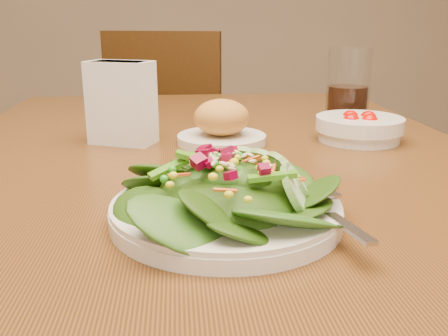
{
  "coord_description": "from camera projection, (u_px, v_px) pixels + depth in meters",
  "views": [
    {
      "loc": [
        -0.05,
        -0.72,
        0.96
      ],
      "look_at": [
        -0.0,
        -0.2,
        0.8
      ],
      "focal_mm": 40.0,
      "sensor_mm": 36.0,
      "label": 1
    }
  ],
  "objects": [
    {
      "name": "dining_table",
      "position": [
        213.0,
        225.0,
        0.78
      ],
      "size": [
        0.9,
        1.4,
        0.75
      ],
      "color": "brown",
      "rests_on": "ground_plane"
    },
    {
      "name": "chair_far",
      "position": [
        175.0,
        149.0,
        1.87
      ],
      "size": [
        0.53,
        0.53,
        0.92
      ],
      "rotation": [
        0.0,
        0.0,
        2.85
      ],
      "color": "#39200B",
      "rests_on": "ground_plane"
    },
    {
      "name": "salad_plate",
      "position": [
        234.0,
        197.0,
        0.53
      ],
      "size": [
        0.25,
        0.25,
        0.07
      ],
      "rotation": [
        0.0,
        0.0,
        -0.21
      ],
      "color": "silver",
      "rests_on": "dining_table"
    },
    {
      "name": "bread_plate",
      "position": [
        222.0,
        126.0,
        0.86
      ],
      "size": [
        0.15,
        0.15,
        0.08
      ],
      "color": "silver",
      "rests_on": "dining_table"
    },
    {
      "name": "tomato_bowl",
      "position": [
        359.0,
        128.0,
        0.88
      ],
      "size": [
        0.15,
        0.15,
        0.05
      ],
      "color": "silver",
      "rests_on": "dining_table"
    },
    {
      "name": "drinking_glass",
      "position": [
        348.0,
        92.0,
        1.01
      ],
      "size": [
        0.09,
        0.09,
        0.15
      ],
      "color": "silver",
      "rests_on": "dining_table"
    },
    {
      "name": "napkin_holder",
      "position": [
        121.0,
        101.0,
        0.85
      ],
      "size": [
        0.12,
        0.1,
        0.14
      ],
      "rotation": [
        0.0,
        0.0,
        -0.4
      ],
      "color": "white",
      "rests_on": "dining_table"
    }
  ]
}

